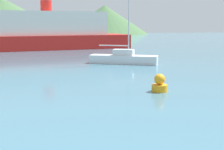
% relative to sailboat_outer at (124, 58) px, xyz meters
% --- Properties ---
extents(sailboat_outer, '(6.33, 4.24, 11.08)m').
position_rel_sailboat_outer_xyz_m(sailboat_outer, '(0.00, 0.00, 0.00)').
color(sailboat_outer, silver).
rests_on(sailboat_outer, ground_plane).
extents(ferry_distant, '(25.12, 10.32, 7.05)m').
position_rel_sailboat_outer_xyz_m(ferry_distant, '(-6.42, 19.32, 1.83)').
color(ferry_distant, red).
rests_on(ferry_distant, ground_plane).
extents(buoy_marker, '(0.87, 0.87, 0.99)m').
position_rel_sailboat_outer_xyz_m(buoy_marker, '(-1.30, -12.22, -0.16)').
color(buoy_marker, orange).
rests_on(buoy_marker, ground_plane).
extents(hill_west, '(46.59, 46.59, 12.09)m').
position_rel_sailboat_outer_xyz_m(hill_west, '(-19.01, 82.98, 5.47)').
color(hill_west, '#476B42').
rests_on(hill_west, ground_plane).
extents(hill_central, '(31.80, 31.80, 10.32)m').
position_rel_sailboat_outer_xyz_m(hill_central, '(16.03, 84.40, 4.59)').
color(hill_central, '#476B42').
rests_on(hill_central, ground_plane).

